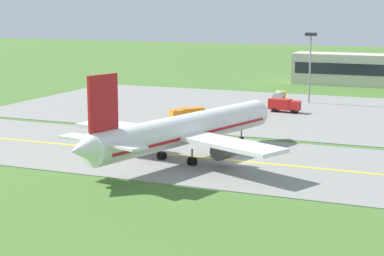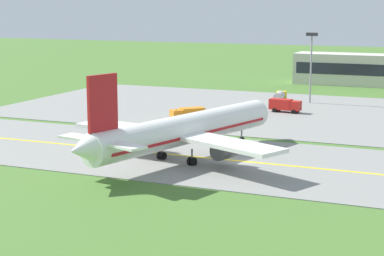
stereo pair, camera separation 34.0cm
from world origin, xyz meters
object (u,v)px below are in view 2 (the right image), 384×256
at_px(airplane_lead, 184,130).
at_px(service_truck_fuel, 188,114).
at_px(service_truck_catering, 280,97).
at_px(apron_light_mast, 311,59).
at_px(service_truck_baggage, 285,105).

height_order(airplane_lead, service_truck_fuel, airplane_lead).
distance_m(service_truck_catering, apron_light_mast, 10.13).
relative_size(airplane_lead, service_truck_fuel, 6.74).
distance_m(service_truck_fuel, service_truck_catering, 29.26).
distance_m(airplane_lead, service_truck_fuel, 28.77).
xyz_separation_m(airplane_lead, service_truck_fuel, (-10.86, 26.51, -2.60)).
relative_size(service_truck_fuel, apron_light_mast, 0.39).
xyz_separation_m(service_truck_catering, apron_light_mast, (5.57, 3.31, 7.79)).
relative_size(service_truck_baggage, apron_light_mast, 0.42).
bearing_deg(airplane_lead, service_truck_baggage, 87.42).
distance_m(airplane_lead, service_truck_catering, 54.50).
relative_size(airplane_lead, apron_light_mast, 2.65).
bearing_deg(service_truck_baggage, apron_light_mast, 83.47).
xyz_separation_m(airplane_lead, service_truck_catering, (-2.00, 54.40, -2.60)).
relative_size(service_truck_fuel, service_truck_catering, 0.94).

